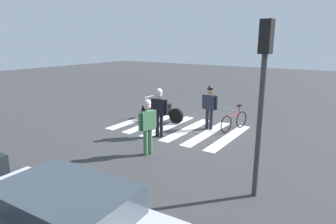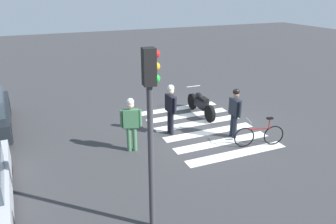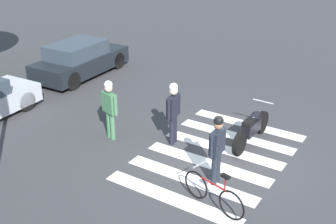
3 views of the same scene
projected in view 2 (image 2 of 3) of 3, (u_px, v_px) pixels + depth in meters
ground_plane at (203, 127)px, 12.29m from camera, size 60.00×60.00×0.00m
police_motorcycle at (201, 104)px, 13.35m from camera, size 2.25×0.62×1.05m
leaning_bicycle at (259, 135)px, 10.75m from camera, size 0.56×1.68×1.01m
officer_on_foot at (171, 106)px, 11.42m from camera, size 0.68×0.25×1.84m
officer_by_motorcycle at (235, 109)px, 11.15m from camera, size 0.67×0.24×1.79m
pedestrian_bystander at (131, 121)px, 10.19m from camera, size 0.32×0.65×1.80m
crosswalk_stripes at (203, 127)px, 12.29m from camera, size 4.95×3.55×0.01m
traffic_light_pole at (151, 114)px, 6.26m from camera, size 0.26×0.34×3.96m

